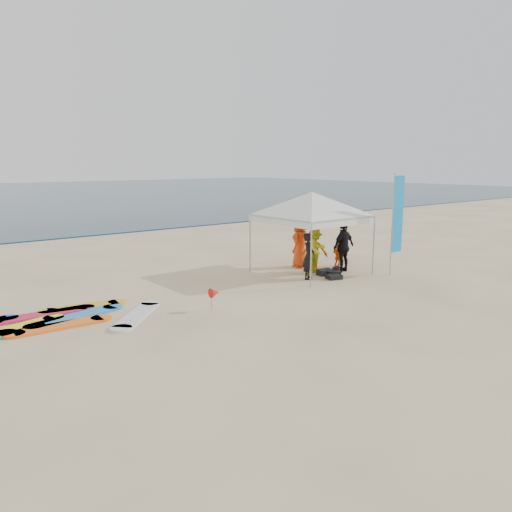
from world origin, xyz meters
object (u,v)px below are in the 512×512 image
(person_black_b, at_px, (343,247))
(feather_flag, at_px, (397,215))
(person_seated, at_px, (338,255))
(canopy_tent, at_px, (312,192))
(person_yellow, at_px, (316,250))
(person_orange_a, at_px, (314,250))
(surfboard_spread, at_px, (45,322))
(marker_pennant, at_px, (215,293))
(person_black_a, at_px, (309,256))
(person_orange_b, at_px, (300,243))

(person_black_b, xyz_separation_m, feather_flag, (1.08, -1.55, 1.23))
(person_black_b, relative_size, person_seated, 1.95)
(canopy_tent, bearing_deg, person_yellow, -83.13)
(person_orange_a, bearing_deg, person_seated, -144.93)
(feather_flag, distance_m, surfboard_spread, 12.14)
(feather_flag, height_order, surfboard_spread, feather_flag)
(canopy_tent, distance_m, marker_pennant, 6.30)
(person_black_a, bearing_deg, surfboard_spread, 142.75)
(person_black_a, height_order, marker_pennant, person_black_a)
(person_black_a, bearing_deg, person_orange_a, 4.19)
(canopy_tent, xyz_separation_m, feather_flag, (2.17, -2.18, -0.81))
(person_black_b, relative_size, person_orange_b, 0.98)
(surfboard_spread, bearing_deg, person_black_a, -4.59)
(person_black_b, relative_size, feather_flag, 0.51)
(person_orange_a, relative_size, feather_flag, 0.43)
(person_black_b, distance_m, feather_flag, 2.25)
(person_orange_b, xyz_separation_m, person_seated, (1.17, -0.96, -0.48))
(person_orange_b, bearing_deg, feather_flag, 92.83)
(person_black_a, distance_m, person_yellow, 0.94)
(person_black_b, relative_size, canopy_tent, 0.42)
(person_black_b, distance_m, canopy_tent, 2.40)
(person_black_a, bearing_deg, marker_pennant, 160.19)
(person_orange_a, bearing_deg, person_yellow, 90.99)
(feather_flag, bearing_deg, canopy_tent, 134.94)
(person_seated, xyz_separation_m, marker_pennant, (-7.13, -1.84, 0.00))
(person_black_b, bearing_deg, marker_pennant, 5.54)
(person_yellow, bearing_deg, marker_pennant, -164.83)
(person_orange_a, bearing_deg, person_black_a, 77.15)
(person_seated, bearing_deg, marker_pennant, 117.78)
(person_orange_b, distance_m, canopy_tent, 2.32)
(person_black_a, xyz_separation_m, person_orange_a, (1.17, 0.87, -0.02))
(person_black_b, bearing_deg, feather_flag, 120.58)
(person_black_a, distance_m, person_seated, 2.55)
(person_orange_a, bearing_deg, canopy_tent, 67.29)
(marker_pennant, bearing_deg, feather_flag, -3.10)
(person_black_a, height_order, person_yellow, person_yellow)
(feather_flag, bearing_deg, person_orange_a, 127.21)
(person_black_b, xyz_separation_m, person_orange_b, (-0.65, 1.66, 0.01))
(person_black_a, height_order, surfboard_spread, person_black_a)
(person_orange_b, relative_size, person_seated, 1.98)
(person_orange_a, xyz_separation_m, person_orange_b, (0.07, 0.85, 0.17))
(person_orange_b, relative_size, surfboard_spread, 0.32)
(person_yellow, height_order, feather_flag, feather_flag)
(person_seated, height_order, surfboard_spread, person_seated)
(canopy_tent, distance_m, surfboard_spread, 10.02)
(person_orange_a, xyz_separation_m, person_black_b, (0.72, -0.82, 0.16))
(person_orange_b, bearing_deg, surfboard_spread, -19.61)
(person_orange_b, xyz_separation_m, feather_flag, (1.73, -3.21, 1.22))
(person_black_b, bearing_deg, person_black_a, -2.45)
(person_yellow, bearing_deg, person_seated, 10.79)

